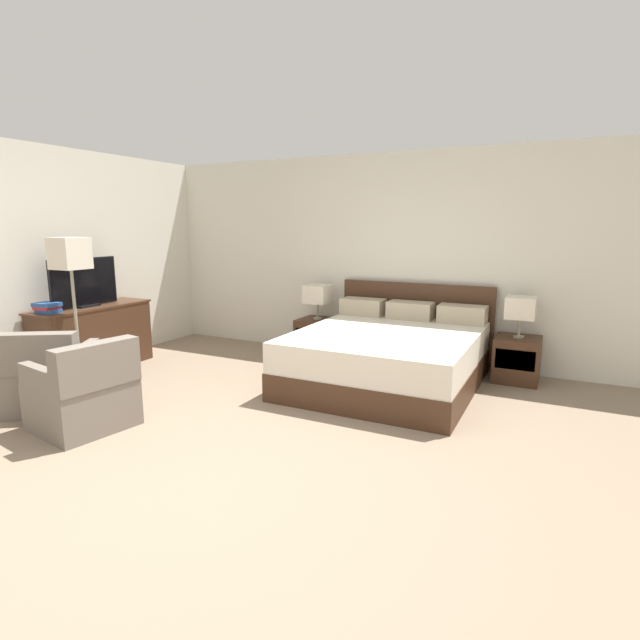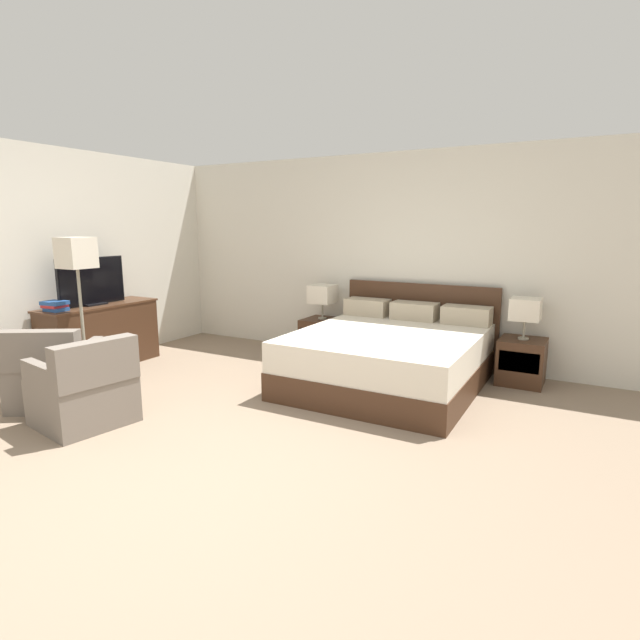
# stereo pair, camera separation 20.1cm
# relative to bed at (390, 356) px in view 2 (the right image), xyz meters

# --- Properties ---
(ground_plane) EXTENTS (10.77, 10.77, 0.00)m
(ground_plane) POSITION_rel_bed_xyz_m (-0.45, -2.57, -0.31)
(ground_plane) COLOR #84705B
(wall_back) EXTENTS (7.38, 0.06, 2.53)m
(wall_back) POSITION_rel_bed_xyz_m (-0.45, 1.05, 0.95)
(wall_back) COLOR silver
(wall_back) RESTS_ON ground
(wall_left) EXTENTS (0.06, 5.39, 2.53)m
(wall_left) POSITION_rel_bed_xyz_m (-3.57, -1.07, 0.95)
(wall_left) COLOR silver
(wall_left) RESTS_ON ground
(bed) EXTENTS (1.86, 2.06, 0.98)m
(bed) POSITION_rel_bed_xyz_m (0.00, 0.00, 0.00)
(bed) COLOR #422819
(bed) RESTS_ON ground
(nightstand_left) EXTENTS (0.46, 0.47, 0.48)m
(nightstand_left) POSITION_rel_bed_xyz_m (-1.21, 0.72, -0.07)
(nightstand_left) COLOR #422819
(nightstand_left) RESTS_ON ground
(nightstand_right) EXTENTS (0.46, 0.47, 0.48)m
(nightstand_right) POSITION_rel_bed_xyz_m (1.21, 0.72, -0.07)
(nightstand_right) COLOR #422819
(nightstand_right) RESTS_ON ground
(table_lamp_left) EXTENTS (0.30, 0.30, 0.44)m
(table_lamp_left) POSITION_rel_bed_xyz_m (-1.21, 0.72, 0.49)
(table_lamp_left) COLOR gray
(table_lamp_left) RESTS_ON nightstand_left
(table_lamp_right) EXTENTS (0.30, 0.30, 0.44)m
(table_lamp_right) POSITION_rel_bed_xyz_m (1.21, 0.72, 0.49)
(table_lamp_right) COLOR gray
(table_lamp_right) RESTS_ON nightstand_right
(dresser) EXTENTS (0.48, 1.38, 0.75)m
(dresser) POSITION_rel_bed_xyz_m (-3.27, -1.01, 0.08)
(dresser) COLOR #422819
(dresser) RESTS_ON ground
(tv) EXTENTS (0.18, 0.85, 0.55)m
(tv) POSITION_rel_bed_xyz_m (-3.27, -1.07, 0.71)
(tv) COLOR black
(tv) RESTS_ON dresser
(book_red_cover) EXTENTS (0.23, 0.18, 0.04)m
(book_red_cover) POSITION_rel_bed_xyz_m (-3.26, -1.54, 0.46)
(book_red_cover) COLOR #234C8E
(book_red_cover) RESTS_ON dresser
(book_blue_cover) EXTENTS (0.23, 0.21, 0.03)m
(book_blue_cover) POSITION_rel_bed_xyz_m (-3.28, -1.54, 0.49)
(book_blue_cover) COLOR #B7282D
(book_blue_cover) RESTS_ON book_red_cover
(book_small_top) EXTENTS (0.26, 0.21, 0.04)m
(book_small_top) POSITION_rel_bed_xyz_m (-3.28, -1.54, 0.53)
(book_small_top) COLOR #234C8E
(book_small_top) RESTS_ON book_blue_cover
(armchair_by_window) EXTENTS (0.94, 0.95, 0.76)m
(armchair_by_window) POSITION_rel_bed_xyz_m (-2.53, -2.09, -0.03)
(armchair_by_window) COLOR #70665B
(armchair_by_window) RESTS_ON ground
(armchair_companion) EXTENTS (0.79, 0.79, 0.76)m
(armchair_companion) POSITION_rel_bed_xyz_m (-1.86, -2.26, -0.03)
(armchair_companion) COLOR #70665B
(armchair_companion) RESTS_ON ground
(floor_lamp) EXTENTS (0.30, 0.30, 1.55)m
(floor_lamp) POSITION_rel_bed_xyz_m (-2.91, -1.49, 0.97)
(floor_lamp) COLOR gray
(floor_lamp) RESTS_ON ground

